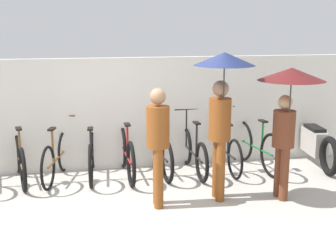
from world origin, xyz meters
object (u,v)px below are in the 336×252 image
parked_bicycle_8 (256,147)px  motorcycle (314,143)px  parked_bicycle_1 (20,160)px  parked_bicycle_7 (224,149)px  pedestrian_center (222,92)px  parked_bicycle_2 (56,158)px  parked_bicycle_5 (160,153)px  parked_bicycle_6 (193,153)px  pedestrian_leading (158,138)px  parked_bicycle_3 (92,155)px  pedestrian_trailing (288,99)px  parked_bicycle_4 (127,154)px

parked_bicycle_8 → motorcycle: bearing=-94.5°
parked_bicycle_1 → parked_bicycle_7: bearing=-101.0°
pedestrian_center → motorcycle: pedestrian_center is taller
parked_bicycle_1 → parked_bicycle_2: bearing=-102.8°
parked_bicycle_2 → parked_bicycle_8: (3.45, -0.06, 0.02)m
parked_bicycle_2 → parked_bicycle_5: (1.73, -0.01, -0.00)m
parked_bicycle_7 → parked_bicycle_6: bearing=96.4°
pedestrian_leading → motorcycle: size_ratio=0.81×
parked_bicycle_1 → parked_bicycle_3: size_ratio=0.95×
parked_bicycle_3 → parked_bicycle_8: parked_bicycle_3 is taller
parked_bicycle_3 → pedestrian_trailing: pedestrian_trailing is taller
parked_bicycle_6 → parked_bicycle_8: parked_bicycle_8 is taller
parked_bicycle_8 → pedestrian_leading: (-2.01, -1.38, 0.59)m
parked_bicycle_6 → pedestrian_leading: 1.73m
pedestrian_trailing → parked_bicycle_2: bearing=-27.2°
parked_bicycle_7 → parked_bicycle_2: bearing=88.8°
parked_bicycle_5 → pedestrian_leading: pedestrian_leading is taller
parked_bicycle_3 → pedestrian_center: (1.78, -1.45, 1.23)m
parked_bicycle_5 → parked_bicycle_7: size_ratio=0.97×
parked_bicycle_4 → parked_bicycle_8: bearing=-91.4°
motorcycle → pedestrian_center: bearing=128.7°
parked_bicycle_3 → motorcycle: 4.02m
pedestrian_trailing → motorcycle: size_ratio=0.94×
parked_bicycle_1 → pedestrian_trailing: size_ratio=0.87×
parked_bicycle_6 → pedestrian_trailing: size_ratio=0.88×
parked_bicycle_7 → pedestrian_trailing: size_ratio=0.90×
parked_bicycle_1 → parked_bicycle_4: (1.73, -0.07, 0.02)m
parked_bicycle_4 → parked_bicycle_7: bearing=-89.6°
parked_bicycle_2 → parked_bicycle_6: (2.30, -0.08, -0.02)m
pedestrian_center → parked_bicycle_1: bearing=-26.2°
parked_bicycle_2 → parked_bicycle_7: bearing=-76.6°
parked_bicycle_2 → parked_bicycle_6: size_ratio=0.96×
parked_bicycle_2 → parked_bicycle_6: 2.30m
parked_bicycle_2 → pedestrian_trailing: size_ratio=0.84×
parked_bicycle_3 → pedestrian_leading: pedestrian_leading is taller
parked_bicycle_1 → parked_bicycle_4: parked_bicycle_4 is taller
parked_bicycle_7 → pedestrian_trailing: pedestrian_trailing is taller
parked_bicycle_5 → parked_bicycle_8: bearing=-95.0°
parked_bicycle_8 → parked_bicycle_6: bearing=83.1°
parked_bicycle_8 → pedestrian_trailing: 1.90m
parked_bicycle_2 → parked_bicycle_4: size_ratio=0.90×
parked_bicycle_1 → parked_bicycle_2: size_ratio=1.03×
parked_bicycle_3 → parked_bicycle_5: bearing=-88.1°
parked_bicycle_2 → motorcycle: (4.59, 0.01, 0.02)m
parked_bicycle_5 → parked_bicycle_2: bearing=86.3°
parked_bicycle_2 → parked_bicycle_8: size_ratio=0.90×
pedestrian_leading → parked_bicycle_4: bearing=-73.7°
parked_bicycle_6 → parked_bicycle_2: bearing=87.3°
parked_bicycle_3 → pedestrian_trailing: size_ratio=0.91×
parked_bicycle_4 → motorcycle: bearing=-90.3°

